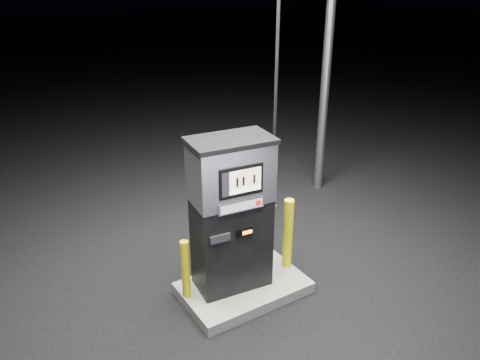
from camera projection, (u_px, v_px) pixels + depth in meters
ground at (243, 292)px, 6.18m from camera, size 80.00×80.00×0.00m
pump_island at (243, 288)px, 6.15m from camera, size 1.60×1.00×0.15m
fuel_dispenser at (232, 213)px, 5.71m from camera, size 1.13×0.69×4.13m
bollard_left at (186, 269)px, 5.72m from camera, size 0.14×0.14×0.79m
bollard_right at (288, 234)px, 6.28m from camera, size 0.17×0.17×1.01m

